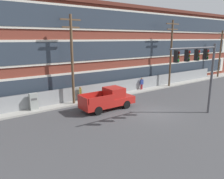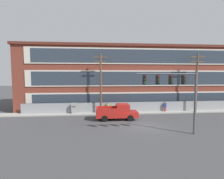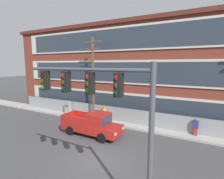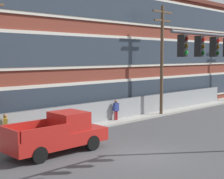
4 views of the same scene
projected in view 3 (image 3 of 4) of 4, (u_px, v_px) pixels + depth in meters
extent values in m
plane|color=#424244|center=(97.00, 162.00, 11.03)|extent=(160.00, 160.00, 0.00)
cube|color=#9E9B93|center=(136.00, 126.00, 17.28)|extent=(80.00, 2.01, 0.16)
cube|color=brown|center=(206.00, 73.00, 19.00)|extent=(46.97, 9.72, 10.28)
cube|color=beige|center=(203.00, 113.00, 15.18)|extent=(43.21, 0.10, 2.47)
cube|color=#2D3844|center=(203.00, 114.00, 15.13)|extent=(41.33, 0.06, 2.06)
cube|color=beige|center=(206.00, 74.00, 14.68)|extent=(43.21, 0.10, 2.47)
cube|color=#2D3844|center=(206.00, 74.00, 14.63)|extent=(41.33, 0.06, 2.06)
cube|color=beige|center=(209.00, 32.00, 14.19)|extent=(43.21, 0.10, 2.47)
cube|color=#2D3844|center=(209.00, 32.00, 14.14)|extent=(41.33, 0.06, 2.06)
cube|color=#57261C|center=(210.00, 22.00, 18.23)|extent=(47.47, 10.22, 0.40)
cube|color=gray|center=(161.00, 121.00, 16.31)|extent=(37.42, 0.04, 1.65)
cylinder|color=#4C4C51|center=(29.00, 101.00, 25.04)|extent=(0.06, 0.06, 1.65)
cylinder|color=#4C4C51|center=(161.00, 113.00, 16.19)|extent=(37.42, 0.05, 0.05)
cylinder|color=#4C4C51|center=(151.00, 151.00, 6.15)|extent=(0.20, 0.20, 6.23)
cylinder|color=#4C4C51|center=(82.00, 69.00, 7.11)|extent=(5.85, 0.14, 0.14)
cube|color=black|center=(119.00, 85.00, 6.41)|extent=(0.28, 0.32, 0.90)
cylinder|color=red|center=(116.00, 78.00, 6.22)|extent=(0.04, 0.18, 0.18)
cylinder|color=#503E08|center=(116.00, 86.00, 6.26)|extent=(0.04, 0.18, 0.18)
cylinder|color=#0A4011|center=(116.00, 93.00, 6.30)|extent=(0.04, 0.18, 0.18)
cube|color=black|center=(90.00, 83.00, 7.01)|extent=(0.28, 0.32, 0.90)
cylinder|color=red|center=(87.00, 77.00, 6.81)|extent=(0.04, 0.18, 0.18)
cylinder|color=#503E08|center=(87.00, 84.00, 6.85)|extent=(0.04, 0.18, 0.18)
cylinder|color=#0A4011|center=(88.00, 91.00, 6.89)|extent=(0.04, 0.18, 0.18)
cube|color=black|center=(66.00, 82.00, 7.60)|extent=(0.28, 0.32, 0.90)
cylinder|color=red|center=(63.00, 76.00, 7.40)|extent=(0.04, 0.18, 0.18)
cylinder|color=#503E08|center=(63.00, 82.00, 7.44)|extent=(0.04, 0.18, 0.18)
cylinder|color=#0A4011|center=(63.00, 89.00, 7.49)|extent=(0.04, 0.18, 0.18)
cube|color=black|center=(46.00, 81.00, 8.20)|extent=(0.28, 0.32, 0.90)
cylinder|color=#4B0807|center=(42.00, 75.00, 8.00)|extent=(0.04, 0.18, 0.18)
cylinder|color=#503E08|center=(42.00, 81.00, 8.04)|extent=(0.04, 0.18, 0.18)
cylinder|color=green|center=(43.00, 87.00, 8.08)|extent=(0.04, 0.18, 0.18)
cube|color=#AD1E19|center=(92.00, 127.00, 15.18)|extent=(5.41, 1.99, 0.70)
cube|color=#AD1E19|center=(99.00, 119.00, 14.70)|extent=(1.64, 1.79, 0.95)
cube|color=#283342|center=(107.00, 120.00, 14.30)|extent=(0.08, 1.58, 0.71)
cube|color=#AD1E19|center=(87.00, 115.00, 16.45)|extent=(2.69, 0.15, 0.56)
cube|color=#AD1E19|center=(74.00, 120.00, 14.88)|extent=(2.69, 0.15, 0.56)
cube|color=#AD1E19|center=(68.00, 115.00, 16.35)|extent=(0.12, 1.85, 0.56)
cylinder|color=black|center=(113.00, 130.00, 15.23)|extent=(0.80, 0.27, 0.80)
cylinder|color=black|center=(102.00, 138.00, 13.69)|extent=(0.80, 0.27, 0.80)
cylinder|color=black|center=(83.00, 124.00, 16.77)|extent=(0.80, 0.27, 0.80)
cylinder|color=black|center=(71.00, 130.00, 15.23)|extent=(0.80, 0.27, 0.80)
cube|color=white|center=(123.00, 128.00, 14.45)|extent=(0.06, 0.24, 0.16)
cube|color=white|center=(116.00, 134.00, 13.28)|extent=(0.06, 0.24, 0.16)
cylinder|color=brown|center=(93.00, 80.00, 18.38)|extent=(0.26, 0.26, 8.90)
cube|color=brown|center=(92.00, 42.00, 17.81)|extent=(2.11, 0.14, 0.14)
cube|color=brown|center=(93.00, 49.00, 17.91)|extent=(1.80, 0.14, 0.14)
cube|color=#939993|center=(68.00, 108.00, 21.01)|extent=(0.73, 0.41, 1.73)
cube|color=#515151|center=(67.00, 106.00, 20.78)|extent=(0.51, 0.02, 0.20)
cylinder|color=maroon|center=(194.00, 132.00, 14.78)|extent=(0.14, 0.14, 0.85)
cylinder|color=maroon|center=(196.00, 133.00, 14.69)|extent=(0.14, 0.14, 0.85)
cube|color=navy|center=(196.00, 124.00, 14.63)|extent=(0.43, 0.29, 0.60)
sphere|color=#8C6647|center=(196.00, 119.00, 14.57)|extent=(0.24, 0.24, 0.24)
cylinder|color=#236B38|center=(103.00, 117.00, 18.94)|extent=(0.14, 0.14, 0.85)
cylinder|color=#236B38|center=(105.00, 117.00, 18.86)|extent=(0.14, 0.14, 0.85)
cube|color=#B7932D|center=(104.00, 111.00, 18.79)|extent=(0.40, 0.47, 0.60)
sphere|color=#8C6647|center=(104.00, 107.00, 18.73)|extent=(0.24, 0.24, 0.24)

